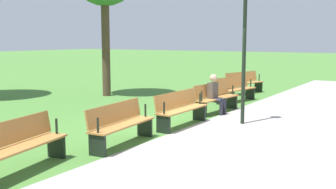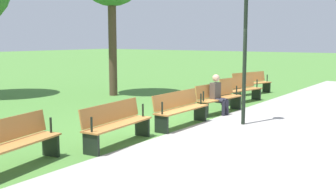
{
  "view_description": "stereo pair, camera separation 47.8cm",
  "coord_description": "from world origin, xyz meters",
  "px_view_note": "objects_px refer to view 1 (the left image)",
  "views": [
    {
      "loc": [
        8.88,
        5.17,
        2.24
      ],
      "look_at": [
        0.0,
        -0.45,
        0.8
      ],
      "focal_mm": 43.36,
      "sensor_mm": 36.0,
      "label": 1
    },
    {
      "loc": [
        8.62,
        5.57,
        2.24
      ],
      "look_at": [
        0.0,
        -0.45,
        0.8
      ],
      "focal_mm": 43.36,
      "sensor_mm": 36.0,
      "label": 2
    }
  ],
  "objects_px": {
    "bench_2": "(215,97)",
    "lamp_post": "(245,17)",
    "bench_4": "(120,123)",
    "person_seated": "(215,93)",
    "bench_1": "(235,89)",
    "bench_0": "(244,82)",
    "bench_5": "(19,144)",
    "bench_3": "(180,108)"
  },
  "relations": [
    {
      "from": "bench_2",
      "to": "lamp_post",
      "type": "xyz_separation_m",
      "value": [
        1.16,
        1.36,
        2.33
      ]
    },
    {
      "from": "bench_4",
      "to": "bench_2",
      "type": "bearing_deg",
      "value": 174.43
    },
    {
      "from": "bench_4",
      "to": "person_seated",
      "type": "distance_m",
      "value": 4.36
    },
    {
      "from": "bench_2",
      "to": "bench_1",
      "type": "bearing_deg",
      "value": -166.12
    },
    {
      "from": "lamp_post",
      "to": "bench_4",
      "type": "bearing_deg",
      "value": -21.42
    },
    {
      "from": "bench_0",
      "to": "bench_5",
      "type": "relative_size",
      "value": 1.0
    },
    {
      "from": "bench_2",
      "to": "bench_3",
      "type": "bearing_deg",
      "value": 8.34
    },
    {
      "from": "bench_5",
      "to": "bench_2",
      "type": "bearing_deg",
      "value": 166.08
    },
    {
      "from": "bench_4",
      "to": "lamp_post",
      "type": "xyz_separation_m",
      "value": [
        -3.46,
        1.36,
        2.33
      ]
    },
    {
      "from": "bench_0",
      "to": "bench_2",
      "type": "height_order",
      "value": "same"
    },
    {
      "from": "bench_1",
      "to": "bench_2",
      "type": "height_order",
      "value": "same"
    },
    {
      "from": "bench_2",
      "to": "bench_5",
      "type": "height_order",
      "value": "same"
    },
    {
      "from": "bench_0",
      "to": "lamp_post",
      "type": "height_order",
      "value": "lamp_post"
    },
    {
      "from": "bench_4",
      "to": "person_seated",
      "type": "bearing_deg",
      "value": 172.85
    },
    {
      "from": "lamp_post",
      "to": "bench_5",
      "type": "bearing_deg",
      "value": -16.4
    },
    {
      "from": "bench_4",
      "to": "lamp_post",
      "type": "relative_size",
      "value": 0.49
    },
    {
      "from": "bench_1",
      "to": "bench_5",
      "type": "relative_size",
      "value": 1.0
    },
    {
      "from": "bench_0",
      "to": "bench_5",
      "type": "distance_m",
      "value": 11.45
    },
    {
      "from": "bench_1",
      "to": "bench_2",
      "type": "distance_m",
      "value": 2.31
    },
    {
      "from": "bench_0",
      "to": "person_seated",
      "type": "distance_m",
      "value": 4.9
    },
    {
      "from": "bench_3",
      "to": "bench_4",
      "type": "bearing_deg",
      "value": -2.77
    },
    {
      "from": "bench_0",
      "to": "bench_3",
      "type": "height_order",
      "value": "same"
    },
    {
      "from": "bench_0",
      "to": "bench_2",
      "type": "distance_m",
      "value": 4.62
    },
    {
      "from": "bench_1",
      "to": "bench_3",
      "type": "relative_size",
      "value": 1.03
    },
    {
      "from": "bench_2",
      "to": "bench_5",
      "type": "bearing_deg",
      "value": 2.8
    },
    {
      "from": "person_seated",
      "to": "lamp_post",
      "type": "relative_size",
      "value": 0.3
    },
    {
      "from": "bench_1",
      "to": "lamp_post",
      "type": "height_order",
      "value": "lamp_post"
    },
    {
      "from": "bench_5",
      "to": "lamp_post",
      "type": "xyz_separation_m",
      "value": [
        -5.75,
        1.69,
        2.33
      ]
    },
    {
      "from": "bench_2",
      "to": "bench_5",
      "type": "relative_size",
      "value": 0.99
    },
    {
      "from": "bench_5",
      "to": "bench_4",
      "type": "bearing_deg",
      "value": 160.54
    },
    {
      "from": "bench_2",
      "to": "lamp_post",
      "type": "height_order",
      "value": "lamp_post"
    },
    {
      "from": "bench_0",
      "to": "bench_1",
      "type": "xyz_separation_m",
      "value": [
        2.24,
        0.55,
        0.0
      ]
    },
    {
      "from": "bench_3",
      "to": "person_seated",
      "type": "relative_size",
      "value": 1.62
    },
    {
      "from": "bench_2",
      "to": "bench_5",
      "type": "xyz_separation_m",
      "value": [
        6.91,
        -0.33,
        0.0
      ]
    },
    {
      "from": "bench_3",
      "to": "bench_2",
      "type": "bearing_deg",
      "value": -177.23
    },
    {
      "from": "bench_3",
      "to": "person_seated",
      "type": "distance_m",
      "value": 2.05
    },
    {
      "from": "bench_2",
      "to": "bench_4",
      "type": "xyz_separation_m",
      "value": [
        4.62,
        0.0,
        0.0
      ]
    },
    {
      "from": "bench_0",
      "to": "bench_3",
      "type": "relative_size",
      "value": 1.03
    },
    {
      "from": "bench_2",
      "to": "bench_3",
      "type": "relative_size",
      "value": 1.02
    },
    {
      "from": "bench_3",
      "to": "person_seated",
      "type": "xyz_separation_m",
      "value": [
        -2.05,
        0.01,
        0.16
      ]
    },
    {
      "from": "bench_1",
      "to": "lamp_post",
      "type": "relative_size",
      "value": 0.49
    },
    {
      "from": "bench_1",
      "to": "bench_5",
      "type": "xyz_separation_m",
      "value": [
        9.19,
        0.0,
        0.0
      ]
    }
  ]
}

